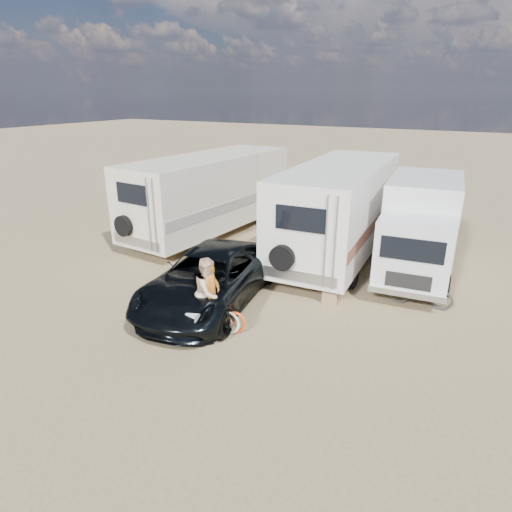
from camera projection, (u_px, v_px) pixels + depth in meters
The scene contains 12 objects.
ground at pixel (232, 334), 11.68m from camera, with size 140.00×140.00×0.00m, color #947D58.
rv_main at pixel (338, 213), 16.47m from camera, with size 2.80×8.29×3.52m, color white, non-canonical shape.
rv_left at pixel (209, 196), 19.31m from camera, with size 2.81×8.49×3.42m, color beige, non-canonical shape.
box_truck at pixel (419, 230), 14.82m from camera, with size 2.30×5.82×3.27m, color silver, non-canonical shape.
dark_suv at pixel (209, 279), 13.08m from camera, with size 2.68×5.82×1.62m, color black.
bike_man at pixel (212, 313), 11.69m from camera, with size 0.66×1.88×0.99m, color #E83F12.
bike_woman at pixel (209, 312), 11.67m from camera, with size 0.50×1.76×1.06m, color beige.
rider_man at pixel (211, 300), 11.55m from camera, with size 0.66×0.43×1.81m, color #C66B20.
rider_woman at pixel (209, 298), 11.53m from camera, with size 0.92×0.71×1.88m, color #D6B38B.
bike_parked at pixel (421, 292), 13.01m from camera, with size 0.63×1.81×0.95m, color #2A2D2A.
cooler at pixel (242, 275), 14.76m from camera, with size 0.60×0.44×0.48m, color #2B6C88.
crate at pixel (331, 296), 13.38m from camera, with size 0.46×0.46×0.37m, color #947152.
Camera 1 is at (5.46, -8.66, 6.02)m, focal length 31.03 mm.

